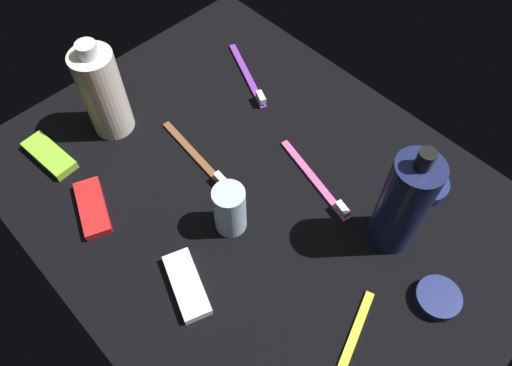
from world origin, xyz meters
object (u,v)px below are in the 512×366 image
object	(u,v)px
toothbrush_purple	(249,78)
toothbrush_pink	(318,183)
toothbrush_yellow	(346,359)
snack_bar_lime	(49,155)
lotion_bottle	(403,204)
deodorant_stick	(230,209)
snack_bar_red	(93,208)
cream_tin_right	(426,185)
toothbrush_brown	(198,158)
cream_tin_left	(438,298)
bodywash_bottle	(103,92)
snack_bar_white	(187,285)

from	to	relation	value
toothbrush_purple	toothbrush_pink	xyz separation A→B (cm)	(-25.19, 8.46, 0.00)
toothbrush_yellow	snack_bar_lime	xyz separation A→B (cm)	(56.11, 10.59, 0.14)
lotion_bottle	deodorant_stick	world-z (taller)	lotion_bottle
snack_bar_red	cream_tin_right	bearing A→B (deg)	-107.38
snack_bar_lime	toothbrush_pink	bearing A→B (deg)	-145.76
deodorant_stick	cream_tin_right	world-z (taller)	deodorant_stick
lotion_bottle	snack_bar_lime	bearing A→B (deg)	31.21
toothbrush_brown	snack_bar_lime	bearing A→B (deg)	45.14
toothbrush_pink	lotion_bottle	bearing A→B (deg)	-176.04
lotion_bottle	cream_tin_left	world-z (taller)	lotion_bottle
bodywash_bottle	toothbrush_pink	size ratio (longest dim) A/B	1.02
snack_bar_lime	cream_tin_left	world-z (taller)	cream_tin_left
bodywash_bottle	cream_tin_left	bearing A→B (deg)	-166.49
toothbrush_purple	snack_bar_white	size ratio (longest dim) A/B	1.63
toothbrush_purple	cream_tin_right	world-z (taller)	toothbrush_purple
snack_bar_red	cream_tin_left	bearing A→B (deg)	-127.93
lotion_bottle	cream_tin_right	distance (cm)	13.81
bodywash_bottle	cream_tin_right	bearing A→B (deg)	-148.24
toothbrush_pink	toothbrush_brown	distance (cm)	20.40
cream_tin_right	snack_bar_lime	bearing A→B (deg)	40.45
deodorant_stick	toothbrush_purple	bearing A→B (deg)	-48.59
bodywash_bottle	cream_tin_right	xyz separation A→B (cm)	(-46.08, -28.53, -7.34)
snack_bar_white	bodywash_bottle	bearing A→B (deg)	3.22
snack_bar_white	snack_bar_red	world-z (taller)	same
snack_bar_red	toothbrush_brown	bearing A→B (deg)	-80.06
lotion_bottle	cream_tin_left	size ratio (longest dim) A/B	3.25
snack_bar_lime	cream_tin_right	size ratio (longest dim) A/B	1.46
deodorant_stick	snack_bar_white	bearing A→B (deg)	105.78
deodorant_stick	snack_bar_white	distance (cm)	12.40
toothbrush_pink	snack_bar_lime	world-z (taller)	toothbrush_pink
toothbrush_pink	deodorant_stick	bearing A→B (deg)	73.77
toothbrush_yellow	cream_tin_right	world-z (taller)	toothbrush_yellow
bodywash_bottle	cream_tin_right	world-z (taller)	bodywash_bottle
snack_bar_red	toothbrush_pink	bearing A→B (deg)	-104.14
toothbrush_purple	snack_bar_red	bearing A→B (deg)	95.96
lotion_bottle	snack_bar_lime	distance (cm)	57.57
deodorant_stick	lotion_bottle	bearing A→B (deg)	-138.29
snack_bar_lime	cream_tin_right	xyz separation A→B (cm)	(-47.62, -40.59, 0.18)
deodorant_stick	toothbrush_brown	world-z (taller)	deodorant_stick
bodywash_bottle	snack_bar_lime	size ratio (longest dim) A/B	1.75
deodorant_stick	snack_bar_red	bearing A→B (deg)	39.54
toothbrush_brown	bodywash_bottle	bearing A→B (deg)	19.60
lotion_bottle	deodorant_stick	distance (cm)	24.58
toothbrush_yellow	toothbrush_brown	distance (cm)	39.04
bodywash_bottle	cream_tin_left	world-z (taller)	bodywash_bottle
deodorant_stick	toothbrush_pink	world-z (taller)	deodorant_stick
snack_bar_lime	snack_bar_white	distance (cm)	33.97
toothbrush_yellow	cream_tin_left	world-z (taller)	toothbrush_yellow
snack_bar_red	bodywash_bottle	bearing A→B (deg)	-23.52
toothbrush_brown	snack_bar_red	size ratio (longest dim) A/B	1.73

